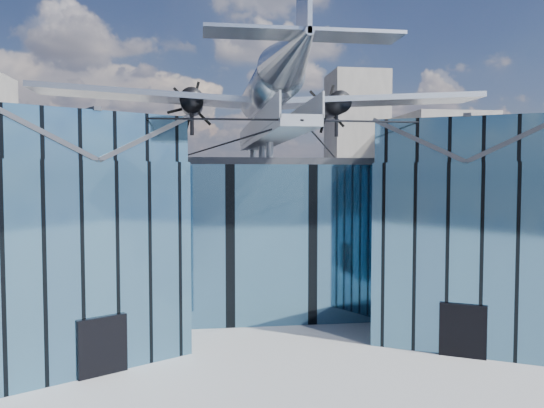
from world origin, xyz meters
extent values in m
plane|color=gray|center=(0.00, 0.00, 0.00)|extent=(120.00, 120.00, 0.00)
cube|color=teal|center=(0.00, 9.00, 4.75)|extent=(28.00, 14.00, 9.50)
cube|color=#2A2C32|center=(0.00, 9.00, 9.70)|extent=(28.00, 14.00, 0.40)
cube|color=teal|center=(-10.50, -1.00, 4.75)|extent=(11.79, 11.43, 9.50)
cube|color=teal|center=(-10.50, -1.00, 10.60)|extent=(11.56, 11.20, 2.20)
cube|color=#2A2C32|center=(-12.45, -2.12, 10.60)|extent=(7.98, 9.23, 2.40)
cube|color=#2A2C32|center=(-8.55, 0.12, 10.60)|extent=(7.98, 9.23, 2.40)
cube|color=#2A2C32|center=(-10.50, -1.00, 11.75)|extent=(4.30, 7.10, 0.18)
cube|color=black|center=(-8.48, -4.51, 1.30)|extent=(2.03, 1.32, 2.60)
cube|color=black|center=(-6.60, 1.25, 4.75)|extent=(0.34, 0.34, 9.50)
cube|color=teal|center=(10.50, -1.00, 4.75)|extent=(11.79, 11.43, 9.50)
cube|color=teal|center=(10.50, -1.00, 10.60)|extent=(11.56, 11.20, 2.20)
cube|color=#2A2C32|center=(8.55, 0.12, 10.60)|extent=(7.98, 9.23, 2.40)
cube|color=#2A2C32|center=(12.45, -2.12, 10.60)|extent=(7.98, 9.23, 2.40)
cube|color=#2A2C32|center=(10.50, -1.00, 11.75)|extent=(4.30, 7.10, 0.18)
cube|color=black|center=(8.48, -4.51, 1.30)|extent=(2.03, 1.32, 2.60)
cube|color=black|center=(6.60, 1.25, 4.75)|extent=(0.34, 0.34, 9.50)
cube|color=#92969E|center=(0.00, 3.50, 11.10)|extent=(1.80, 21.00, 0.50)
cube|color=#92969E|center=(-0.90, 3.50, 11.75)|extent=(0.08, 21.00, 1.10)
cube|color=#92969E|center=(0.90, 3.50, 11.75)|extent=(0.08, 21.00, 1.10)
cylinder|color=#92969E|center=(0.00, 13.00, 10.43)|extent=(0.44, 0.44, 1.35)
cylinder|color=#92969E|center=(0.00, 7.00, 10.43)|extent=(0.44, 0.44, 1.35)
cylinder|color=#92969E|center=(0.00, 3.00, 10.43)|extent=(0.44, 0.44, 1.35)
cylinder|color=#92969E|center=(0.00, 4.00, 12.05)|extent=(0.70, 0.70, 1.40)
cylinder|color=black|center=(-5.25, -4.00, 11.40)|extent=(10.55, 6.08, 0.69)
cylinder|color=black|center=(5.25, -4.00, 11.40)|extent=(10.55, 6.08, 0.69)
cylinder|color=black|center=(-3.00, 1.50, 10.55)|extent=(6.09, 17.04, 1.19)
cylinder|color=black|center=(3.00, 1.50, 10.55)|extent=(6.09, 17.04, 1.19)
cylinder|color=#ADB2BA|center=(0.00, 4.00, 14.00)|extent=(2.50, 11.00, 2.50)
sphere|color=#ADB2BA|center=(0.00, 9.50, 14.00)|extent=(2.50, 2.50, 2.50)
cube|color=black|center=(0.00, 8.50, 14.69)|extent=(1.60, 1.40, 0.50)
cone|color=#ADB2BA|center=(0.00, -5.00, 14.30)|extent=(2.50, 7.00, 2.50)
cube|color=#ADB2BA|center=(0.00, -7.20, 14.50)|extent=(8.00, 1.80, 0.14)
cube|color=#ADB2BA|center=(-7.00, 5.00, 13.70)|extent=(14.00, 3.20, 1.08)
cylinder|color=black|center=(-4.60, 5.60, 13.45)|extent=(1.44, 3.20, 1.44)
cone|color=black|center=(-4.60, 7.40, 13.45)|extent=(0.70, 0.70, 0.70)
cube|color=black|center=(-4.60, 7.55, 13.45)|extent=(1.05, 0.06, 3.33)
cube|color=black|center=(-4.60, 7.55, 13.45)|extent=(2.53, 0.06, 2.53)
cube|color=black|center=(-4.60, 7.55, 13.45)|extent=(3.33, 0.06, 1.05)
cylinder|color=black|center=(-4.60, 5.00, 12.22)|extent=(0.24, 0.24, 1.75)
cube|color=#ADB2BA|center=(7.00, 5.00, 13.70)|extent=(14.00, 3.20, 1.08)
cylinder|color=black|center=(4.60, 5.60, 13.45)|extent=(1.44, 3.20, 1.44)
cone|color=black|center=(4.60, 7.40, 13.45)|extent=(0.70, 0.70, 0.70)
cube|color=black|center=(4.60, 7.55, 13.45)|extent=(1.05, 0.06, 3.33)
cube|color=black|center=(4.60, 7.55, 13.45)|extent=(2.53, 0.06, 2.53)
cube|color=black|center=(4.60, 7.55, 13.45)|extent=(3.33, 0.06, 1.05)
cylinder|color=black|center=(4.60, 5.00, 12.22)|extent=(0.24, 0.24, 1.75)
cube|color=slate|center=(32.00, 48.00, 9.00)|extent=(12.00, 14.00, 18.00)
cube|color=slate|center=(-20.00, 55.00, 7.00)|extent=(14.00, 10.00, 14.00)
cube|color=slate|center=(22.00, 58.00, 13.00)|extent=(9.00, 9.00, 26.00)
cylinder|color=#322014|center=(20.56, 11.49, 1.43)|extent=(0.42, 0.42, 2.86)
sphere|color=#214819|center=(20.56, 11.49, 3.98)|extent=(3.92, 3.92, 3.74)
camera|label=1|loc=(-4.19, -28.38, 8.81)|focal=35.00mm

